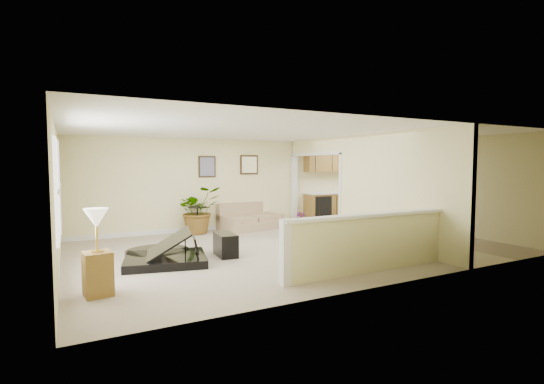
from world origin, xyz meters
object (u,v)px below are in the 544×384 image
piano (161,232)px  piano_bench (226,245)px  palm_plant (198,210)px  lamp_stand (97,259)px  small_plant (300,222)px  loveseat (250,216)px  accent_table (197,216)px

piano → piano_bench: size_ratio=2.82×
palm_plant → lamp_stand: palm_plant is taller
small_plant → loveseat: bearing=151.8°
accent_table → small_plant: accent_table is taller
accent_table → lamp_stand: 4.93m
loveseat → small_plant: size_ratio=3.87×
piano_bench → loveseat: 3.31m
piano_bench → small_plant: size_ratio=1.41×
palm_plant → lamp_stand: size_ratio=1.02×
small_plant → piano_bench: bearing=-145.3°
loveseat → lamp_stand: size_ratio=1.53×
piano → lamp_stand: 1.90m
palm_plant → small_plant: 2.86m
piano → accent_table: bearing=72.8°
piano_bench → small_plant: 3.71m
piano → lamp_stand: piano is taller
small_plant → lamp_stand: bearing=-147.2°
loveseat → palm_plant: (-1.51, -0.05, 0.24)m
piano_bench → lamp_stand: size_ratio=0.55×
piano_bench → loveseat: size_ratio=0.36×
piano → loveseat: bearing=53.9°
piano_bench → palm_plant: palm_plant is taller
palm_plant → small_plant: palm_plant is taller
palm_plant → accent_table: bearing=180.0°
accent_table → lamp_stand: lamp_stand is taller
accent_table → lamp_stand: size_ratio=0.59×
loveseat → accent_table: loveseat is taller
accent_table → palm_plant: 0.15m
piano → accent_table: size_ratio=2.64×
piano → palm_plant: (1.52, 2.66, 0.04)m
piano_bench → lamp_stand: bearing=-149.7°
piano → small_plant: (4.28, 2.04, -0.36)m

